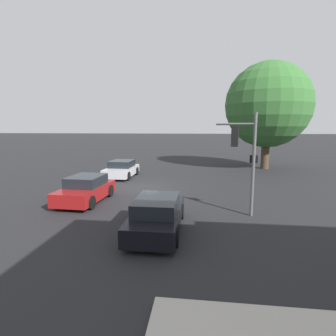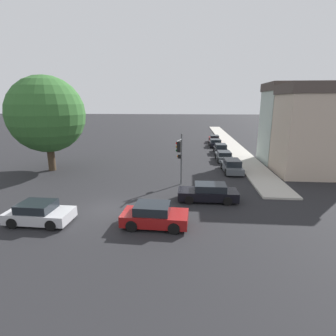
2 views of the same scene
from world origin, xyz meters
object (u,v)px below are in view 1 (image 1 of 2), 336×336
Objects in this scene: street_tree at (268,105)px; crossing_car_1 at (122,169)px; crossing_car_2 at (157,214)px; crossing_car_0 at (86,190)px; traffic_signal at (244,149)px.

crossing_car_1 is at bearing -64.99° from street_tree.
crossing_car_2 is (16.50, -7.88, -5.39)m from street_tree.
crossing_car_0 reaches higher than crossing_car_2.
crossing_car_0 is at bearing 94.41° from traffic_signal.
street_tree reaches higher than crossing_car_0.
crossing_car_0 is (-1.17, -8.04, -2.35)m from traffic_signal.
crossing_car_0 is 1.02× the size of crossing_car_1.
traffic_signal reaches higher than crossing_car_2.
street_tree is 18.72m from crossing_car_0.
traffic_signal is at bearing -16.96° from street_tree.
crossing_car_2 is at bearing 25.14° from crossing_car_1.
crossing_car_0 is 5.68m from crossing_car_2.
crossing_car_1 is (-7.14, -0.17, -0.03)m from crossing_car_0.
crossing_car_0 is at bearing 51.81° from crossing_car_2.
street_tree is at bearing 116.59° from crossing_car_1.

